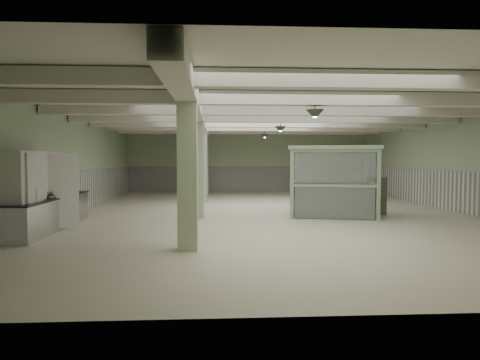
{
  "coord_description": "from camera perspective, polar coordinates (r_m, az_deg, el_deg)",
  "views": [
    {
      "loc": [
        -1.9,
        -15.24,
        2.01
      ],
      "look_at": [
        -1.13,
        -1.78,
        1.3
      ],
      "focal_mm": 32.0,
      "sensor_mm": 36.0,
      "label": 1
    }
  ],
  "objects": [
    {
      "name": "floor",
      "position": [
        15.49,
        3.8,
        -4.45
      ],
      "size": [
        20.0,
        20.0,
        0.0
      ],
      "primitive_type": "plane",
      "color": "silver",
      "rests_on": "ground"
    },
    {
      "name": "ceiling",
      "position": [
        15.44,
        3.84,
        8.92
      ],
      "size": [
        14.0,
        20.0,
        0.02
      ],
      "primitive_type": "cube",
      "color": "beige",
      "rests_on": "wall_back"
    },
    {
      "name": "wall_back",
      "position": [
        25.31,
        1.02,
        2.53
      ],
      "size": [
        14.0,
        0.02,
        3.6
      ],
      "primitive_type": "cube",
      "color": "#9FB38F",
      "rests_on": "floor"
    },
    {
      "name": "wall_front",
      "position": [
        5.58,
        16.61,
        0.75
      ],
      "size": [
        14.0,
        0.02,
        3.6
      ],
      "primitive_type": "cube",
      "color": "#9FB38F",
      "rests_on": "floor"
    },
    {
      "name": "wall_left",
      "position": [
        16.07,
        -21.8,
        2.05
      ],
      "size": [
        0.02,
        20.0,
        3.6
      ],
      "primitive_type": "cube",
      "color": "#9FB38F",
      "rests_on": "floor"
    },
    {
      "name": "wall_right",
      "position": [
        17.65,
        27.01,
        2.0
      ],
      "size": [
        0.02,
        20.0,
        3.6
      ],
      "primitive_type": "cube",
      "color": "#9FB38F",
      "rests_on": "floor"
    },
    {
      "name": "wainscot_left",
      "position": [
        16.11,
        -21.65,
        -1.69
      ],
      "size": [
        0.05,
        19.9,
        1.5
      ],
      "primitive_type": "cube",
      "color": "white",
      "rests_on": "floor"
    },
    {
      "name": "wainscot_right",
      "position": [
        17.68,
        26.86,
        -1.4
      ],
      "size": [
        0.05,
        19.9,
        1.5
      ],
      "primitive_type": "cube",
      "color": "white",
      "rests_on": "floor"
    },
    {
      "name": "wainscot_back",
      "position": [
        25.32,
        1.02,
        0.15
      ],
      "size": [
        13.9,
        0.05,
        1.5
      ],
      "primitive_type": "cube",
      "color": "white",
      "rests_on": "floor"
    },
    {
      "name": "girder",
      "position": [
        15.31,
        -5.58,
        8.13
      ],
      "size": [
        0.45,
        19.9,
        0.4
      ],
      "primitive_type": "cube",
      "color": "silver",
      "rests_on": "ceiling"
    },
    {
      "name": "beam_a",
      "position": [
        8.09,
        10.6,
        13.01
      ],
      "size": [
        13.9,
        0.35,
        0.32
      ],
      "primitive_type": "cube",
      "color": "silver",
      "rests_on": "ceiling"
    },
    {
      "name": "beam_b",
      "position": [
        10.51,
        7.28,
        10.7
      ],
      "size": [
        13.9,
        0.35,
        0.32
      ],
      "primitive_type": "cube",
      "color": "silver",
      "rests_on": "ceiling"
    },
    {
      "name": "beam_c",
      "position": [
        12.96,
        5.23,
        9.25
      ],
      "size": [
        13.9,
        0.35,
        0.32
      ],
      "primitive_type": "cube",
      "color": "silver",
      "rests_on": "ceiling"
    },
    {
      "name": "beam_d",
      "position": [
        15.42,
        3.84,
        8.25
      ],
      "size": [
        13.9,
        0.35,
        0.32
      ],
      "primitive_type": "cube",
      "color": "silver",
      "rests_on": "ceiling"
    },
    {
      "name": "beam_e",
      "position": [
        17.9,
        2.84,
        7.53
      ],
      "size": [
        13.9,
        0.35,
        0.32
      ],
      "primitive_type": "cube",
      "color": "silver",
      "rests_on": "ceiling"
    },
    {
      "name": "beam_f",
      "position": [
        20.38,
        2.09,
        6.97
      ],
      "size": [
        13.9,
        0.35,
        0.32
      ],
      "primitive_type": "cube",
      "color": "silver",
      "rests_on": "ceiling"
    },
    {
      "name": "beam_g",
      "position": [
        22.86,
        1.5,
        6.54
      ],
      "size": [
        13.9,
        0.35,
        0.32
      ],
      "primitive_type": "cube",
      "color": "silver",
      "rests_on": "ceiling"
    },
    {
      "name": "column_a",
      "position": [
        9.26,
        -7.02,
        1.7
      ],
      "size": [
        0.42,
        0.42,
        3.6
      ],
      "primitive_type": "cube",
      "color": "#B5C8A1",
      "rests_on": "floor"
    },
    {
      "name": "column_b",
      "position": [
        14.25,
        -5.71,
        2.15
      ],
      "size": [
        0.42,
        0.42,
        3.6
      ],
      "primitive_type": "cube",
      "color": "#B5C8A1",
      "rests_on": "floor"
    },
    {
      "name": "column_c",
      "position": [
        19.25,
        -5.08,
        2.37
      ],
      "size": [
        0.42,
        0.42,
        3.6
      ],
      "primitive_type": "cube",
      "color": "#B5C8A1",
      "rests_on": "floor"
    },
    {
      "name": "column_d",
      "position": [
        23.25,
        -4.77,
        2.48
      ],
      "size": [
        0.42,
        0.42,
        3.6
      ],
      "primitive_type": "cube",
      "color": "#B5C8A1",
      "rests_on": "floor"
    },
    {
      "name": "pendant_front",
      "position": [
        10.57,
        9.96,
        8.62
      ],
      "size": [
        0.44,
        0.44,
        0.22
      ],
      "primitive_type": "cone",
      "rotation": [
        3.14,
        0.0,
        0.0
      ],
      "color": "#283629",
      "rests_on": "ceiling"
    },
    {
      "name": "pendant_mid",
      "position": [
        15.96,
        5.41,
        6.74
      ],
      "size": [
        0.44,
        0.44,
        0.22
      ],
      "primitive_type": "cone",
      "rotation": [
        3.14,
        0.0,
        0.0
      ],
      "color": "#283629",
      "rests_on": "ceiling"
    },
    {
      "name": "pendant_back",
      "position": [
        20.9,
        3.33,
        5.86
      ],
      "size": [
        0.44,
        0.44,
        0.22
      ],
      "primitive_type": "cone",
      "rotation": [
        3.14,
        0.0,
        0.0
      ],
      "color": "#283629",
      "rests_on": "ceiling"
    },
    {
      "name": "prep_counter",
      "position": [
        13.11,
        -24.05,
        -4.03
      ],
      "size": [
        0.82,
        4.68,
        0.91
      ],
      "color": "#B6B6BB",
      "rests_on": "floor"
    },
    {
      "name": "pitcher_near",
      "position": [
        11.95,
        -26.2,
        -1.97
      ],
      "size": [
        0.2,
        0.23,
        0.27
      ],
      "primitive_type": null,
      "rotation": [
        0.0,
        0.0,
        -0.08
      ],
      "color": "#B6B6BB",
      "rests_on": "prep_counter"
    },
    {
      "name": "pitcher_far",
      "position": [
        13.38,
        -23.6,
        -1.34
      ],
      "size": [
        0.27,
        0.3,
        0.31
      ],
      "primitive_type": null,
      "rotation": [
        0.0,
        0.0,
        0.33
      ],
      "color": "#B6B6BB",
      "rests_on": "prep_counter"
    },
    {
      "name": "veg_colander",
      "position": [
        12.59,
        -24.29,
        -1.85
      ],
      "size": [
        0.51,
        0.51,
        0.2
      ],
      "primitive_type": null,
      "rotation": [
        0.0,
        0.0,
        0.18
      ],
      "color": "#38383D",
      "rests_on": "prep_counter"
    },
    {
      "name": "orange_bowl",
      "position": [
        13.01,
        -23.7,
        -1.93
      ],
      "size": [
        0.33,
        0.33,
        0.09
      ],
      "primitive_type": "cylinder",
      "rotation": [
        0.0,
        0.0,
        0.42
      ],
      "color": "#B2B2B7",
      "rests_on": "prep_counter"
    },
    {
      "name": "walkin_cooler",
      "position": [
        12.23,
        -26.01,
        -1.68
      ],
      "size": [
        1.07,
        2.34,
        2.15
      ],
      "color": "silver",
      "rests_on": "floor"
    },
    {
      "name": "guard_booth",
      "position": [
        15.26,
        12.33,
        1.61
      ],
      "size": [
        3.49,
        3.15,
        2.4
      ],
      "rotation": [
        0.0,
        0.0,
        -0.23
      ],
      "color": "#96B692",
      "rests_on": "floor"
    },
    {
      "name": "filing_cabinet",
      "position": [
        15.87,
        17.77,
        -1.99
      ],
      "size": [
        0.52,
        0.67,
        1.33
      ],
      "primitive_type": "cube",
      "rotation": [
        0.0,
        0.0,
        0.15
      ],
      "color": "#595D4E",
      "rests_on": "floor"
    }
  ]
}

